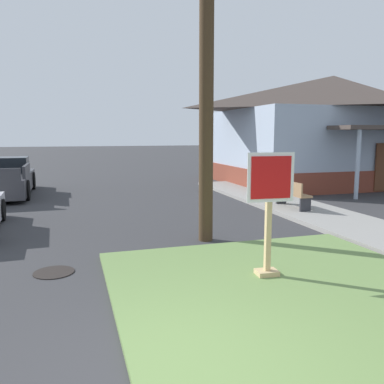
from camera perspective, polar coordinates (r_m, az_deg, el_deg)
name	(u,v)px	position (r m, az deg, el deg)	size (l,w,h in m)	color
ground_plane	(170,379)	(4.36, -3.20, -25.30)	(160.00, 160.00, 0.00)	#333335
grass_corner_patch	(300,299)	(6.18, 15.32, -14.60)	(5.30, 6.00, 0.08)	#668447
sidewalk_strip	(333,219)	(11.78, 19.68, -3.71)	(2.20, 17.74, 0.12)	gray
stop_sign	(269,215)	(6.60, 11.01, -3.33)	(0.80, 0.31, 2.05)	tan
manhole_cover	(54,272)	(7.51, -19.27, -10.86)	(0.70, 0.70, 0.02)	black
pickup_truck_charcoal	(4,180)	(17.44, -25.40, 1.59)	(2.15, 5.31, 1.48)	#38383D
street_bench	(291,193)	(12.86, 14.08, -0.10)	(0.41, 1.58, 0.85)	#93704C
utility_pole	(207,25)	(9.15, 2.13, 22.87)	(1.76, 0.32, 9.08)	#42301E
corner_house	(331,129)	(21.23, 19.42, 8.61)	(11.02, 8.90, 5.27)	brown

